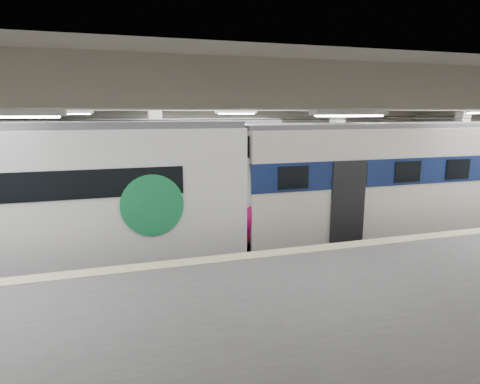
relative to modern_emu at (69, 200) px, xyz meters
name	(u,v)px	position (x,y,z in m)	size (l,w,h in m)	color
station_hall	(271,169)	(5.98, -1.74, 0.95)	(36.00, 24.00, 5.75)	black
modern_emu	(69,200)	(0.00, 0.00, 0.00)	(14.59, 3.01, 4.67)	white
older_rer	(403,178)	(12.26, 0.00, 0.08)	(13.79, 3.04, 4.53)	silver
far_train	(122,170)	(1.64, 5.50, 0.10)	(14.63, 3.34, 4.63)	white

